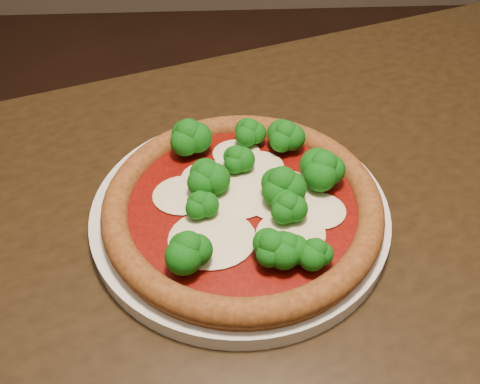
{
  "coord_description": "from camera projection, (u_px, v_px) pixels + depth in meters",
  "views": [
    {
      "loc": [
        -0.13,
        -0.45,
        1.17
      ],
      "look_at": [
        -0.11,
        -0.06,
        0.79
      ],
      "focal_mm": 40.0,
      "sensor_mm": 36.0,
      "label": 1
    }
  ],
  "objects": [
    {
      "name": "plate",
      "position": [
        240.0,
        213.0,
        0.56
      ],
      "size": [
        0.31,
        0.31,
        0.02
      ],
      "primitive_type": "cylinder",
      "color": "silver",
      "rests_on": "dining_table"
    },
    {
      "name": "pizza",
      "position": [
        245.0,
        200.0,
        0.54
      ],
      "size": [
        0.29,
        0.29,
        0.06
      ],
      "rotation": [
        0.0,
        0.0,
        -0.2
      ],
      "color": "brown",
      "rests_on": "plate"
    },
    {
      "name": "dining_table",
      "position": [
        271.0,
        331.0,
        0.58
      ],
      "size": [
        1.43,
        1.18,
        0.75
      ],
      "rotation": [
        0.0,
        0.0,
        0.33
      ],
      "color": "black",
      "rests_on": "floor"
    }
  ]
}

